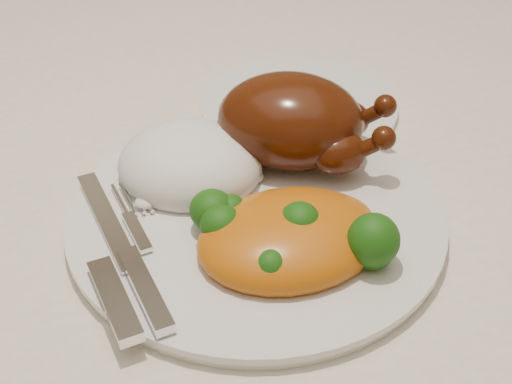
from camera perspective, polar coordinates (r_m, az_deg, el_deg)
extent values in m
cube|color=brown|center=(0.64, -12.44, -3.40)|extent=(1.60, 0.90, 0.04)
cube|color=#EFE6CD|center=(0.62, -12.72, -1.73)|extent=(1.72, 1.02, 0.01)
cube|color=#EFE6CD|center=(1.11, -13.35, 11.15)|extent=(1.72, 0.01, 0.18)
cylinder|color=silver|center=(0.59, 0.00, -2.05)|extent=(0.34, 0.34, 0.01)
cylinder|color=silver|center=(0.74, 3.44, 6.93)|extent=(0.26, 0.26, 0.01)
ellipsoid|color=#481707|center=(0.63, 2.76, 5.71)|extent=(0.16, 0.14, 0.08)
ellipsoid|color=#481707|center=(0.61, 2.07, 6.89)|extent=(0.07, 0.07, 0.03)
ellipsoid|color=#481707|center=(0.61, 6.65, 3.12)|extent=(0.05, 0.04, 0.04)
sphere|color=#481707|center=(0.60, 10.19, 4.27)|extent=(0.02, 0.02, 0.02)
ellipsoid|color=#481707|center=(0.65, 6.98, 5.68)|extent=(0.05, 0.04, 0.04)
sphere|color=#481707|center=(0.64, 10.30, 6.79)|extent=(0.02, 0.02, 0.02)
sphere|color=#481707|center=(0.61, -1.56, 3.56)|extent=(0.03, 0.03, 0.03)
sphere|color=#481707|center=(0.66, -0.59, 6.41)|extent=(0.03, 0.03, 0.03)
ellipsoid|color=white|center=(0.62, -5.29, 2.16)|extent=(0.16, 0.15, 0.07)
ellipsoid|color=orange|center=(0.54, 2.70, -3.73)|extent=(0.16, 0.13, 0.05)
ellipsoid|color=orange|center=(0.56, 6.19, -2.39)|extent=(0.07, 0.06, 0.03)
ellipsoid|color=#163A09|center=(0.56, 3.08, -1.64)|extent=(0.03, 0.03, 0.03)
ellipsoid|color=#163A09|center=(0.54, -2.82, -2.63)|extent=(0.03, 0.03, 0.03)
ellipsoid|color=#163A09|center=(0.54, 9.21, -4.72)|extent=(0.03, 0.03, 0.03)
ellipsoid|color=#163A09|center=(0.56, -2.12, -1.54)|extent=(0.03, 0.03, 0.03)
ellipsoid|color=#163A09|center=(0.51, 1.19, -5.91)|extent=(0.02, 0.02, 0.03)
ellipsoid|color=#163A09|center=(0.53, 9.37, -3.83)|extent=(0.04, 0.04, 0.04)
ellipsoid|color=#163A09|center=(0.53, 3.52, -2.40)|extent=(0.03, 0.03, 0.03)
ellipsoid|color=#163A09|center=(0.55, -3.54, -1.45)|extent=(0.04, 0.04, 0.03)
cube|color=silver|center=(0.58, -11.84, -2.15)|extent=(0.04, 0.13, 0.00)
cube|color=silver|center=(0.51, -11.25, -8.47)|extent=(0.04, 0.08, 0.01)
cube|color=silver|center=(0.52, -8.85, -7.72)|extent=(0.03, 0.09, 0.01)
cube|color=silver|center=(0.58, -9.71, -1.78)|extent=(0.03, 0.09, 0.00)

